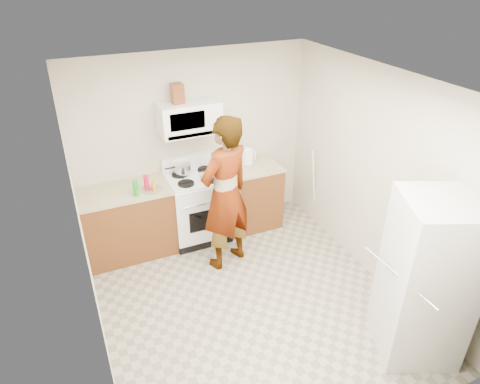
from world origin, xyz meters
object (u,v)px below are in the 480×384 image
gas_range (198,206)px  saucepan (182,169)px  person (225,195)px  kettle (247,156)px  microwave (189,118)px  fridge (427,280)px

gas_range → saucepan: gas_range is taller
saucepan → gas_range: bearing=-46.9°
person → kettle: 1.04m
person → saucepan: 0.88m
microwave → person: 1.09m
kettle → microwave: bearing=161.8°
person → fridge: bearing=99.5°
fridge → saucepan: 3.21m
person → fridge: person is taller
microwave → saucepan: bearing=172.9°
saucepan → microwave: bearing=-7.1°
gas_range → kettle: size_ratio=5.65×
person → fridge: 2.35m
gas_range → kettle: 0.97m
kettle → fridge: bearing=-96.6°
gas_range → person: size_ratio=0.57×
person → fridge: size_ratio=1.16×
gas_range → fridge: (1.34, -2.70, 0.36)m
person → saucepan: person is taller
gas_range → saucepan: 0.56m
microwave → person: person is taller
gas_range → fridge: fridge is taller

